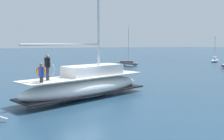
{
  "coord_description": "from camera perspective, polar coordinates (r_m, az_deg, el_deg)",
  "views": [
    {
      "loc": [
        15.52,
        -5.64,
        3.68
      ],
      "look_at": [
        -0.96,
        2.52,
        1.8
      ],
      "focal_mm": 42.03,
      "sensor_mm": 36.0,
      "label": 1
    }
  ],
  "objects": [
    {
      "name": "main_sailboat",
      "position": [
        17.86,
        -5.6,
        -3.12
      ],
      "size": [
        5.31,
        9.87,
        12.87
      ],
      "color": "white",
      "rests_on": "ground"
    },
    {
      "name": "moored_cutter_left",
      "position": [
        55.08,
        21.48,
        2.05
      ],
      "size": [
        2.57,
        3.91,
        4.96
      ],
      "color": "silver",
      "rests_on": "ground"
    },
    {
      "name": "moored_sloop_near",
      "position": [
        43.09,
        3.21,
        1.58
      ],
      "size": [
        3.39,
        4.15,
        6.37
      ],
      "color": "#4C4C51",
      "rests_on": "ground"
    },
    {
      "name": "ground_plane",
      "position": [
        16.92,
        -6.25,
        -6.76
      ],
      "size": [
        400.0,
        400.0,
        0.0
      ],
      "primitive_type": "plane",
      "color": "navy"
    }
  ]
}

